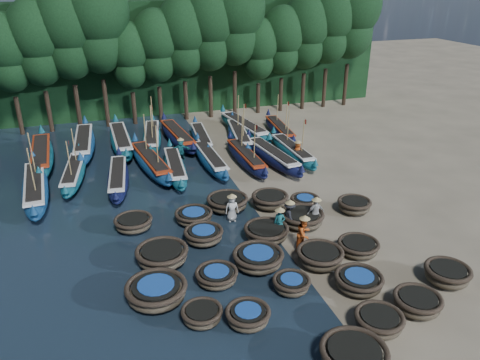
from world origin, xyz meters
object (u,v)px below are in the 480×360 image
object	(u,v)px
coracle_16	(204,235)
long_boat_7	(272,156)
fisherman_5	(181,149)
coracle_3	(379,321)
coracle_21	(194,216)
coracle_2	(354,356)
coracle_9	(447,274)
coracle_24	(305,202)
coracle_12	(258,258)
coracle_19	(354,205)
coracle_17	(266,232)
long_boat_14	(201,138)
long_boat_1	(74,173)
fisherman_1	(280,221)
coracle_5	(202,314)
coracle_14	(358,247)
long_boat_6	(246,157)
coracle_7	(291,284)
fisherman_2	(304,233)
long_boat_13	(178,136)
coracle_15	(162,255)
long_boat_3	(151,162)
coracle_8	(359,281)
long_boat_9	(41,155)
coracle_4	(417,302)
fisherman_6	(298,151)
long_boat_11	(121,140)
long_boat_15	(239,136)
long_boat_12	(152,137)
coracle_20	(133,223)
coracle_11	(217,276)
coracle_23	(270,200)
coracle_22	(227,202)
long_boat_10	(84,143)
long_boat_2	(118,178)
coracle_6	(248,316)
fisherman_0	(232,207)
coracle_13	(320,256)
coracle_10	(156,291)
long_boat_16	(244,127)
long_boat_4	(175,167)
long_boat_0	(35,188)
fisherman_3	(289,215)
coracle_18	(302,218)

from	to	relation	value
coracle_16	long_boat_7	bearing A→B (deg)	50.71
fisherman_5	coracle_3	bearing A→B (deg)	-66.86
coracle_21	coracle_2	bearing A→B (deg)	-75.90
coracle_9	coracle_24	xyz separation A→B (m)	(-2.77, 8.29, -0.06)
coracle_12	coracle_19	size ratio (longest dim) A/B	1.34
coracle_17	long_boat_14	distance (m)	14.97
long_boat_1	fisherman_1	bearing A→B (deg)	-40.02
coracle_5	coracle_17	bearing A→B (deg)	47.40
coracle_17	coracle_24	bearing A→B (deg)	37.41
coracle_14	long_boat_14	distance (m)	17.84
coracle_21	long_boat_6	world-z (taller)	long_boat_6
coracle_7	coracle_24	size ratio (longest dim) A/B	1.01
fisherman_2	long_boat_13	bearing A→B (deg)	66.06
coracle_15	long_boat_7	distance (m)	13.65
coracle_2	coracle_7	size ratio (longest dim) A/B	1.31
coracle_3	long_boat_13	distance (m)	23.26
coracle_7	long_boat_3	distance (m)	15.48
coracle_8	long_boat_9	xyz separation A→B (m)	(-13.46, 19.31, 0.20)
coracle_4	fisherman_6	bearing A→B (deg)	82.34
long_boat_11	long_boat_15	size ratio (longest dim) A/B	1.09
coracle_8	long_boat_12	distance (m)	21.70
coracle_3	coracle_17	world-z (taller)	coracle_17
coracle_14	coracle_20	bearing A→B (deg)	150.40
coracle_11	coracle_23	world-z (taller)	coracle_23
coracle_19	coracle_22	distance (m)	7.06
long_boat_12	long_boat_10	bearing A→B (deg)	-171.55
coracle_14	long_boat_7	distance (m)	11.98
coracle_7	coracle_17	xyz separation A→B (m)	(0.50, 4.21, 0.05)
coracle_19	long_boat_2	distance (m)	14.46
coracle_6	fisherman_0	size ratio (longest dim) A/B	1.03
coracle_7	long_boat_3	xyz separation A→B (m)	(-3.68, 15.04, 0.20)
coracle_13	coracle_17	world-z (taller)	coracle_13
coracle_10	long_boat_16	distance (m)	21.70
coracle_7	long_boat_12	bearing A→B (deg)	97.95
long_boat_11	long_boat_16	xyz separation A→B (m)	(9.90, 0.13, 0.00)
coracle_21	long_boat_9	bearing A→B (deg)	125.34
long_boat_2	long_boat_4	distance (m)	3.77
long_boat_14	long_boat_4	bearing A→B (deg)	-114.63
long_boat_0	fisherman_0	xyz separation A→B (m)	(10.22, -6.39, 0.24)
coracle_14	coracle_17	size ratio (longest dim) A/B	0.87
coracle_5	long_boat_7	bearing A→B (deg)	59.04
coracle_17	coracle_20	xyz separation A→B (m)	(-6.19, 3.05, -0.02)
coracle_8	long_boat_1	xyz separation A→B (m)	(-11.35, 15.60, 0.09)
long_boat_15	coracle_13	bearing A→B (deg)	-86.49
coracle_4	long_boat_1	size ratio (longest dim) A/B	0.26
fisherman_3	coracle_22	bearing A→B (deg)	37.29
coracle_22	long_boat_10	size ratio (longest dim) A/B	0.26
coracle_12	coracle_18	world-z (taller)	coracle_18
coracle_18	long_boat_12	xyz separation A→B (m)	(-5.61, 15.29, 0.10)
coracle_10	coracle_18	xyz separation A→B (m)	(8.25, 3.83, -0.03)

